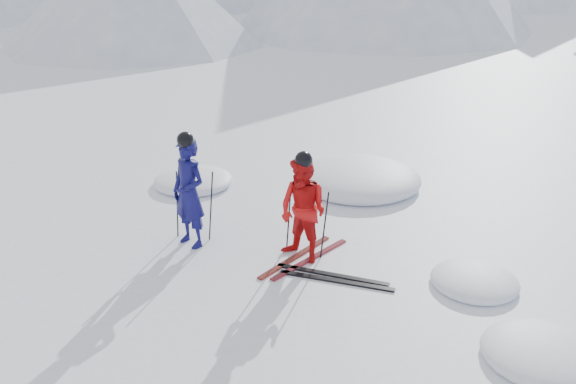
# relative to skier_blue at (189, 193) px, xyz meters

# --- Properties ---
(ground) EXTENTS (160.00, 160.00, 0.00)m
(ground) POSITION_rel_skier_blue_xyz_m (2.92, -0.48, -0.89)
(ground) COLOR white
(ground) RESTS_ON ground
(skier_blue) EXTENTS (0.77, 0.66, 1.78)m
(skier_blue) POSITION_rel_skier_blue_xyz_m (0.00, 0.00, 0.00)
(skier_blue) COLOR #0E0D4F
(skier_blue) RESTS_ON ground
(skier_red) EXTENTS (0.98, 0.89, 1.64)m
(skier_red) POSITION_rel_skier_blue_xyz_m (1.85, 0.04, -0.07)
(skier_red) COLOR red
(skier_red) RESTS_ON ground
(pole_blue_left) EXTENTS (0.12, 0.08, 1.19)m
(pole_blue_left) POSITION_rel_skier_blue_xyz_m (-0.30, 0.15, -0.30)
(pole_blue_left) COLOR black
(pole_blue_left) RESTS_ON ground
(pole_blue_right) EXTENTS (0.12, 0.07, 1.19)m
(pole_blue_right) POSITION_rel_skier_blue_xyz_m (0.25, 0.25, -0.30)
(pole_blue_right) COLOR black
(pole_blue_right) RESTS_ON ground
(pole_red_left) EXTENTS (0.11, 0.09, 1.09)m
(pole_red_left) POSITION_rel_skier_blue_xyz_m (1.55, 0.29, -0.34)
(pole_red_left) COLOR black
(pole_red_left) RESTS_ON ground
(pole_red_right) EXTENTS (0.11, 0.08, 1.09)m
(pole_red_right) POSITION_rel_skier_blue_xyz_m (2.15, 0.19, -0.34)
(pole_red_right) COLOR black
(pole_red_right) RESTS_ON ground
(ski_worn_left) EXTENTS (0.71, 1.61, 0.03)m
(ski_worn_left) POSITION_rel_skier_blue_xyz_m (1.73, 0.04, -0.88)
(ski_worn_left) COLOR black
(ski_worn_left) RESTS_ON ground
(ski_worn_right) EXTENTS (0.82, 1.57, 0.03)m
(ski_worn_right) POSITION_rel_skier_blue_xyz_m (1.97, 0.04, -0.88)
(ski_worn_right) COLOR black
(ski_worn_right) RESTS_ON ground
(ski_loose_a) EXTENTS (1.70, 0.18, 0.03)m
(ski_loose_a) POSITION_rel_skier_blue_xyz_m (2.40, -0.32, -0.88)
(ski_loose_a) COLOR black
(ski_loose_a) RESTS_ON ground
(ski_loose_b) EXTENTS (1.70, 0.12, 0.03)m
(ski_loose_b) POSITION_rel_skier_blue_xyz_m (2.50, -0.47, -0.88)
(ski_loose_b) COLOR black
(ski_loose_b) RESTS_ON ground
(snow_lumps) EXTENTS (7.76, 6.78, 0.55)m
(snow_lumps) POSITION_rel_skier_blue_xyz_m (2.09, 2.42, -0.89)
(snow_lumps) COLOR white
(snow_lumps) RESTS_ON ground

